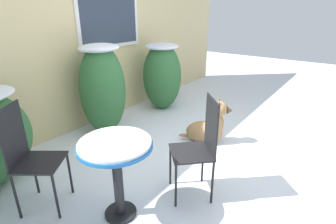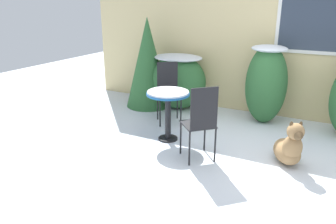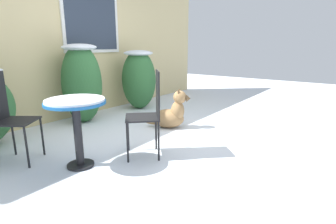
{
  "view_description": "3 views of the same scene",
  "coord_description": "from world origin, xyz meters",
  "views": [
    {
      "loc": [
        -2.59,
        -1.29,
        1.84
      ],
      "look_at": [
        0.0,
        0.6,
        0.55
      ],
      "focal_mm": 28.0,
      "sensor_mm": 36.0,
      "label": 1
    },
    {
      "loc": [
        0.92,
        -3.95,
        2.07
      ],
      "look_at": [
        -1.27,
        0.23,
        0.45
      ],
      "focal_mm": 35.0,
      "sensor_mm": 36.0,
      "label": 2
    },
    {
      "loc": [
        -2.88,
        -2.21,
        1.33
      ],
      "look_at": [
        0.49,
        0.3,
        0.27
      ],
      "focal_mm": 28.0,
      "sensor_mm": 36.0,
      "label": 3
    }
  ],
  "objects": [
    {
      "name": "patio_chair_far_side",
      "position": [
        -0.56,
        -0.2,
        0.57
      ],
      "size": [
        0.56,
        0.56,
        1.05
      ],
      "rotation": [
        0.0,
        0.0,
        3.91
      ],
      "color": "black",
      "rests_on": "ground_plane"
    },
    {
      "name": "patio_chair_near_table",
      "position": [
        -1.66,
        0.98,
        0.57
      ],
      "size": [
        0.56,
        0.56,
        1.05
      ],
      "rotation": [
        0.0,
        0.0,
        0.63
      ],
      "color": "black",
      "rests_on": "ground_plane"
    },
    {
      "name": "shrub_middle",
      "position": [
        -0.13,
        1.71,
        0.72
      ],
      "size": [
        0.7,
        0.63,
        1.37
      ],
      "color": "#2D6033",
      "rests_on": "ground_plane"
    },
    {
      "name": "patio_table",
      "position": [
        -1.27,
        0.23,
        0.63
      ],
      "size": [
        0.65,
        0.65,
        0.78
      ],
      "color": "black",
      "rests_on": "ground_plane"
    },
    {
      "name": "evergreen_bush",
      "position": [
        -2.44,
        1.6,
        0.89
      ],
      "size": [
        0.9,
        0.9,
        1.78
      ],
      "color": "#2D6033",
      "rests_on": "ground_plane"
    },
    {
      "name": "ground_plane",
      "position": [
        0.0,
        0.0,
        0.0
      ],
      "size": [
        16.0,
        16.0,
        0.0
      ],
      "primitive_type": "plane",
      "color": "silver"
    },
    {
      "name": "house_wall",
      "position": [
        0.03,
        2.2,
        1.59
      ],
      "size": [
        8.0,
        0.1,
        3.13
      ],
      "color": "#D1BC84",
      "rests_on": "ground_plane"
    },
    {
      "name": "shrub_left",
      "position": [
        -1.85,
        1.74,
        0.58
      ],
      "size": [
        1.15,
        0.89,
        1.08
      ],
      "color": "#2D6033",
      "rests_on": "ground_plane"
    },
    {
      "name": "dog",
      "position": [
        0.52,
        0.25,
        0.23
      ],
      "size": [
        0.53,
        0.7,
        0.65
      ],
      "rotation": [
        0.0,
        0.0,
        0.48
      ],
      "color": "#937047",
      "rests_on": "ground_plane"
    }
  ]
}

